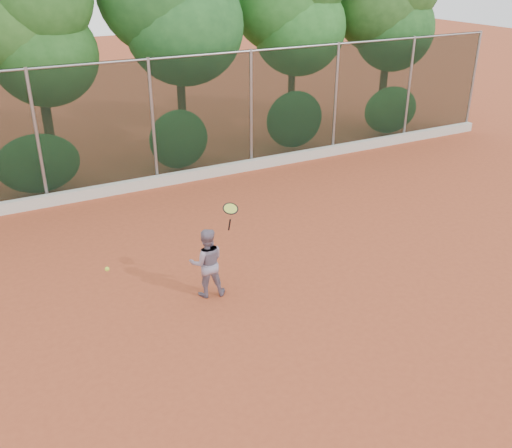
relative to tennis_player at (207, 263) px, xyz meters
name	(u,v)px	position (x,y,z in m)	size (l,w,h in m)	color
ground	(281,305)	(1.05, -0.99, -0.69)	(80.00, 80.00, 0.00)	#A24526
concrete_curb	(159,181)	(1.05, 5.83, -0.54)	(24.00, 0.20, 0.30)	beige
tennis_player	(207,263)	(0.00, 0.00, 0.00)	(0.67, 0.52, 1.37)	gray
chainlink_fence	(153,120)	(1.05, 6.01, 1.17)	(24.09, 0.09, 3.50)	black
foliage_backdrop	(103,15)	(0.50, 7.99, 3.72)	(23.70, 3.63, 7.55)	#44281A
tennis_racket	(230,210)	(0.44, -0.14, 1.03)	(0.33, 0.32, 0.56)	black
tennis_ball_in_flight	(107,269)	(-1.95, -0.57, 0.68)	(0.07, 0.07, 0.07)	#C1E433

